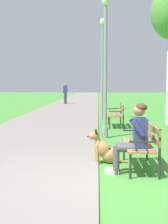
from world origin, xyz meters
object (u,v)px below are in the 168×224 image
object	(u,v)px
park_bench_near	(143,142)
pedestrian_distant	(65,94)
park_bench_mid	(117,113)
lamp_post_near	(105,65)
lamp_post_far	(103,74)
person_seated_on_near_bench	(134,135)
lamp_post_mid	(102,68)
dog_shepherd	(106,151)

from	to	relation	value
park_bench_near	pedestrian_distant	size ratio (longest dim) A/B	0.91
pedestrian_distant	park_bench_mid	bearing A→B (deg)	-76.65
park_bench_near	lamp_post_near	distance (m)	4.02
park_bench_mid	lamp_post_near	world-z (taller)	lamp_post_near
lamp_post_far	pedestrian_distant	distance (m)	6.57
park_bench_mid	lamp_post_near	distance (m)	3.09
park_bench_near	person_seated_on_near_bench	world-z (taller)	person_seated_on_near_bench
park_bench_mid	pedestrian_distant	bearing A→B (deg)	103.35
park_bench_near	pedestrian_distant	distance (m)	20.36
lamp_post_mid	pedestrian_distant	bearing A→B (deg)	103.89
park_bench_near	lamp_post_near	xyz separation A→B (m)	(-0.63, 3.62, 1.63)
lamp_post_near	lamp_post_far	distance (m)	10.72
lamp_post_near	pedestrian_distant	size ratio (longest dim) A/B	2.51
person_seated_on_near_bench	park_bench_mid	bearing A→B (deg)	89.31
lamp_post_far	park_bench_mid	bearing A→B (deg)	-87.29
dog_shepherd	lamp_post_mid	xyz separation A→B (m)	(0.04, 8.45, 2.07)
lamp_post_mid	park_bench_near	bearing A→B (deg)	-85.82
dog_shepherd	person_seated_on_near_bench	bearing A→B (deg)	-56.76
lamp_post_far	pedestrian_distant	size ratio (longest dim) A/B	2.58
lamp_post_mid	pedestrian_distant	world-z (taller)	lamp_post_mid
lamp_post_mid	park_bench_mid	bearing A→B (deg)	-78.97
dog_shepherd	lamp_post_far	size ratio (longest dim) A/B	0.20
person_seated_on_near_bench	dog_shepherd	distance (m)	0.97
park_bench_mid	lamp_post_near	bearing A→B (deg)	-101.02
park_bench_near	lamp_post_far	distance (m)	14.45
park_bench_near	lamp_post_far	size ratio (longest dim) A/B	0.35
park_bench_mid	lamp_post_mid	size ratio (longest dim) A/B	0.33
pedestrian_distant	park_bench_near	bearing A→B (deg)	-80.33
park_bench_near	lamp_post_far	bearing A→B (deg)	92.05
pedestrian_distant	lamp_post_far	bearing A→B (deg)	-63.12
park_bench_near	pedestrian_distant	bearing A→B (deg)	99.67
person_seated_on_near_bench	pedestrian_distant	bearing A→B (deg)	98.95
park_bench_near	park_bench_mid	bearing A→B (deg)	91.19
lamp_post_near	lamp_post_far	xyz separation A→B (m)	(0.12, 10.72, 0.06)
lamp_post_mid	pedestrian_distant	size ratio (longest dim) A/B	2.73
park_bench_mid	person_seated_on_near_bench	size ratio (longest dim) A/B	1.20
park_bench_near	pedestrian_distant	world-z (taller)	pedestrian_distant
lamp_post_far	lamp_post_mid	bearing A→B (deg)	-91.39
person_seated_on_near_bench	lamp_post_near	world-z (taller)	lamp_post_near
park_bench_near	dog_shepherd	xyz separation A→B (m)	(-0.69, 0.41, -0.25)
dog_shepherd	lamp_post_near	xyz separation A→B (m)	(0.06, 3.21, 1.89)
park_bench_near	lamp_post_mid	world-z (taller)	lamp_post_mid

